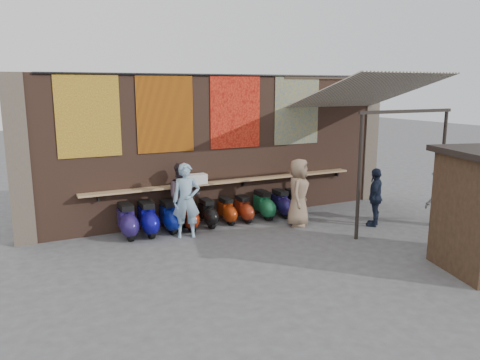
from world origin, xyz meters
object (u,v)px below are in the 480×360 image
(scooter_stool_4, at_px, (208,213))
(scooter_stool_9, at_px, (294,202))
(scooter_stool_0, at_px, (127,221))
(diner_right, at_px, (183,197))
(scooter_stool_6, at_px, (244,209))
(shopper_grey, at_px, (442,196))
(shopper_tan, at_px, (298,192))
(shelf_box, at_px, (195,179))
(shopper_navy, at_px, (375,197))
(scooter_stool_1, at_px, (148,219))
(scooter_stool_5, at_px, (227,211))
(scooter_stool_3, at_px, (188,215))
(scooter_stool_7, at_px, (264,205))
(scooter_stool_2, at_px, (169,217))
(scooter_stool_8, at_px, (281,204))
(diner_left, at_px, (186,201))

(scooter_stool_4, height_order, scooter_stool_9, scooter_stool_4)
(scooter_stool_0, xyz_separation_m, diner_right, (1.47, 0.02, 0.46))
(scooter_stool_6, height_order, shopper_grey, shopper_grey)
(scooter_stool_4, xyz_separation_m, shopper_tan, (2.22, -0.97, 0.54))
(shelf_box, height_order, shopper_navy, shopper_navy)
(shelf_box, relative_size, scooter_stool_1, 0.69)
(scooter_stool_1, distance_m, scooter_stool_5, 2.23)
(scooter_stool_3, distance_m, scooter_stool_6, 1.64)
(scooter_stool_7, bearing_deg, shelf_box, 171.10)
(scooter_stool_3, height_order, scooter_stool_5, scooter_stool_3)
(scooter_stool_5, height_order, scooter_stool_9, scooter_stool_9)
(scooter_stool_2, bearing_deg, scooter_stool_4, -1.49)
(shelf_box, distance_m, scooter_stool_1, 1.68)
(diner_right, distance_m, shopper_navy, 5.10)
(scooter_stool_4, distance_m, scooter_stool_8, 2.28)
(shopper_navy, distance_m, shopper_tan, 2.06)
(scooter_stool_5, xyz_separation_m, scooter_stool_9, (2.16, -0.03, 0.02))
(scooter_stool_2, xyz_separation_m, shopper_tan, (3.28, -0.99, 0.51))
(scooter_stool_3, bearing_deg, scooter_stool_4, 1.16)
(scooter_stool_5, relative_size, shopper_navy, 0.46)
(scooter_stool_2, bearing_deg, scooter_stool_1, -174.48)
(scooter_stool_9, bearing_deg, scooter_stool_2, -179.94)
(scooter_stool_2, bearing_deg, scooter_stool_8, -0.91)
(scooter_stool_5, height_order, shopper_tan, shopper_tan)
(scooter_stool_2, height_order, diner_right, diner_right)
(diner_left, bearing_deg, scooter_stool_9, 26.47)
(scooter_stool_0, xyz_separation_m, scooter_stool_8, (4.42, -0.03, -0.05))
(scooter_stool_1, height_order, scooter_stool_7, scooter_stool_1)
(scooter_stool_6, height_order, scooter_stool_8, scooter_stool_8)
(shopper_tan, bearing_deg, shelf_box, 106.22)
(scooter_stool_6, bearing_deg, scooter_stool_2, 179.76)
(scooter_stool_1, height_order, diner_left, diner_left)
(scooter_stool_1, bearing_deg, scooter_stool_5, 2.21)
(scooter_stool_8, xyz_separation_m, shopper_tan, (-0.05, -0.94, 0.53))
(shelf_box, height_order, shopper_tan, shopper_tan)
(scooter_stool_7, bearing_deg, scooter_stool_5, 177.98)
(scooter_stool_8, bearing_deg, scooter_stool_0, 179.65)
(scooter_stool_5, distance_m, scooter_stool_9, 2.16)
(scooter_stool_4, height_order, shopper_tan, shopper_tan)
(scooter_stool_6, relative_size, scooter_stool_9, 0.96)
(scooter_stool_7, height_order, diner_right, diner_right)
(shelf_box, xyz_separation_m, scooter_stool_4, (0.22, -0.32, -0.89))
(scooter_stool_3, relative_size, diner_left, 0.44)
(scooter_stool_3, distance_m, shopper_grey, 6.78)
(scooter_stool_0, height_order, shopper_tan, shopper_tan)
(scooter_stool_8, height_order, shopper_tan, shopper_tan)
(diner_left, bearing_deg, shopper_navy, 1.51)
(scooter_stool_2, bearing_deg, diner_right, -0.92)
(shopper_tan, bearing_deg, scooter_stool_9, 16.19)
(scooter_stool_6, bearing_deg, scooter_stool_7, -0.05)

